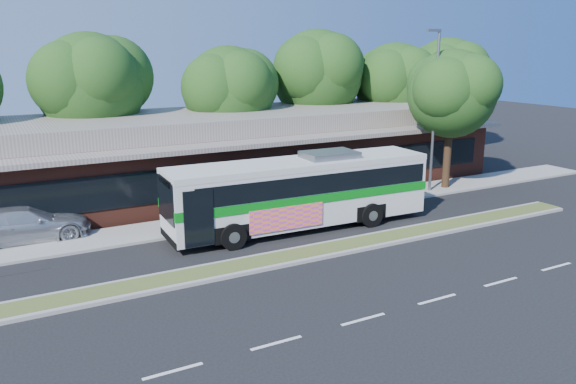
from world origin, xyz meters
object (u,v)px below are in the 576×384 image
at_px(sedan, 24,224).
at_px(sidewalk_tree, 455,91).
at_px(lamp_post, 434,107).
at_px(transit_bus, 301,187).

distance_m(sedan, sidewalk_tree, 23.50).
relative_size(lamp_post, sidewalk_tree, 1.12).
height_order(transit_bus, sidewalk_tree, sidewalk_tree).
xyz_separation_m(transit_bus, sidewalk_tree, (11.56, 2.52, 3.75)).
relative_size(transit_bus, sidewalk_tree, 1.54).
xyz_separation_m(sedan, sidewalk_tree, (22.94, -1.48, 4.89)).
relative_size(sedan, sidewalk_tree, 0.67).
bearing_deg(sedan, lamp_post, -93.75).
distance_m(transit_bus, sedan, 12.12).
bearing_deg(lamp_post, transit_bus, -167.28).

